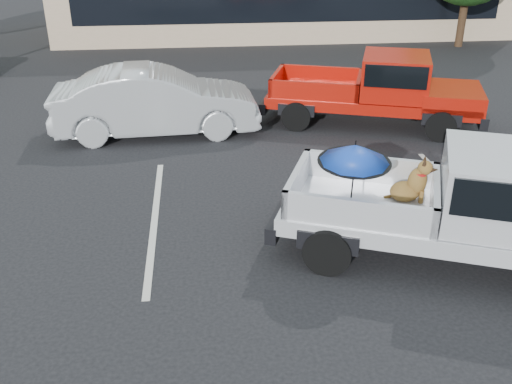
# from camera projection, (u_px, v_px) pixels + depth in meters

# --- Properties ---
(ground) EXTENTS (90.00, 90.00, 0.00)m
(ground) POSITION_uv_depth(u_px,v_px,m) (341.00, 269.00, 8.96)
(ground) COLOR black
(ground) RESTS_ON ground
(stripe_left) EXTENTS (0.12, 5.00, 0.01)m
(stripe_left) POSITION_uv_depth(u_px,v_px,m) (155.00, 218.00, 10.45)
(stripe_left) COLOR silver
(stripe_left) RESTS_ON ground
(stripe_right) EXTENTS (0.12, 5.00, 0.01)m
(stripe_right) POSITION_uv_depth(u_px,v_px,m) (468.00, 203.00, 11.03)
(stripe_right) COLOR silver
(stripe_right) RESTS_ON ground
(silver_pickup) EXTENTS (6.01, 3.94, 2.06)m
(silver_pickup) POSITION_uv_depth(u_px,v_px,m) (480.00, 203.00, 8.71)
(silver_pickup) COLOR black
(silver_pickup) RESTS_ON ground
(red_pickup) EXTENTS (5.95, 3.65, 1.85)m
(red_pickup) POSITION_uv_depth(u_px,v_px,m) (387.00, 87.00, 14.68)
(red_pickup) COLOR black
(red_pickup) RESTS_ON ground
(silver_sedan) EXTENTS (5.14, 2.02, 1.67)m
(silver_sedan) POSITION_uv_depth(u_px,v_px,m) (156.00, 102.00, 14.18)
(silver_sedan) COLOR silver
(silver_sedan) RESTS_ON ground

